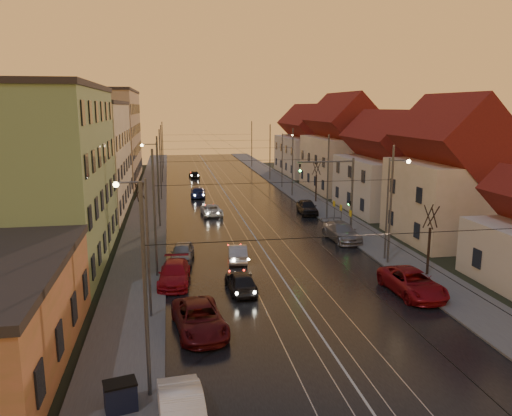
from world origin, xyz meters
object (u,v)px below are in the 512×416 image
parked_left_3 (182,252)px  parked_right_0 (412,283)px  street_lamp_0 (142,235)px  driving_car_2 (211,210)px  street_lamp_1 (391,199)px  parked_left_0 (183,416)px  driving_car_0 (241,281)px  driving_car_4 (194,174)px  driving_car_1 (238,253)px  parked_left_2 (174,274)px  parked_right_2 (307,207)px  parked_left_1 (199,319)px  street_lamp_2 (155,171)px  driving_car_3 (198,192)px  dumpster (121,397)px  parked_right_1 (342,232)px  traffic_light_mast (342,186)px  street_lamp_3 (284,155)px

parked_left_3 → parked_right_0: 17.14m
street_lamp_0 → driving_car_2: (6.00, 26.82, -4.26)m
street_lamp_1 → parked_left_0: (-16.44, -18.63, -4.13)m
street_lamp_1 → street_lamp_0: bearing=-156.3°
driving_car_0 → driving_car_4: (-0.21, 53.36, -0.09)m
street_lamp_1 → driving_car_0: street_lamp_1 is taller
driving_car_1 → parked_left_2: parked_left_2 is taller
parked_right_2 → parked_left_2: bearing=-122.4°
driving_car_0 → driving_car_1: (0.69, 6.57, -0.05)m
parked_left_1 → parked_left_2: parked_left_1 is taller
parked_left_2 → parked_right_2: (14.89, 20.15, 0.07)m
driving_car_0 → parked_left_3: size_ratio=1.00×
parked_left_0 → parked_right_2: (14.82, 36.25, 0.03)m
street_lamp_1 → street_lamp_2: same height
driving_car_1 → parked_left_1: 12.57m
driving_car_3 → parked_left_0: parked_left_0 is taller
parked_left_2 → dumpster: (-2.26, -14.35, -0.02)m
driving_car_2 → parked_right_1: size_ratio=0.83×
parked_left_1 → parked_right_1: bearing=43.6°
driving_car_4 → dumpster: 65.79m
driving_car_0 → parked_left_2: (-4.21, 2.22, 0.02)m
street_lamp_1 → driving_car_2: size_ratio=1.78×
driving_car_4 → parked_right_1: bearing=97.5°
parked_right_2 → driving_car_4: bearing=113.4°
street_lamp_2 → traffic_light_mast: size_ratio=1.11×
street_lamp_3 → parked_right_2: bearing=-95.0°
driving_car_4 → dumpster: dumpster is taller
driving_car_0 → parked_left_2: parked_left_2 is taller
street_lamp_1 → traffic_light_mast: (-1.11, 8.00, -0.29)m
street_lamp_3 → traffic_light_mast: bearing=-92.3°
parked_left_0 → driving_car_0: bearing=69.0°
parked_left_2 → parked_left_0: bearing=-84.7°
street_lamp_0 → parked_left_1: 5.52m
parked_left_2 → driving_car_0: bearing=-22.8°
driving_car_3 → dumpster: 47.47m
driving_car_2 → driving_car_4: bearing=-92.5°
driving_car_2 → parked_left_0: (-4.23, -37.45, 0.13)m
street_lamp_1 → driving_car_0: size_ratio=1.93×
traffic_light_mast → parked_left_2: (-15.40, -10.53, -3.88)m
parked_left_3 → street_lamp_0: bearing=-95.7°
parked_left_0 → driving_car_2: bearing=79.1°
traffic_light_mast → parked_right_1: traffic_light_mast is taller
parked_left_2 → parked_right_2: size_ratio=1.07×
driving_car_0 → driving_car_2: 23.57m
driving_car_2 → parked_left_0: 37.68m
street_lamp_3 → parked_left_2: size_ratio=1.61×
driving_car_1 → driving_car_2: size_ratio=0.89×
parked_left_1 → parked_left_2: bearing=92.4°
street_lamp_1 → street_lamp_3: size_ratio=1.00×
street_lamp_1 → street_lamp_2: (-18.21, 20.00, 0.00)m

